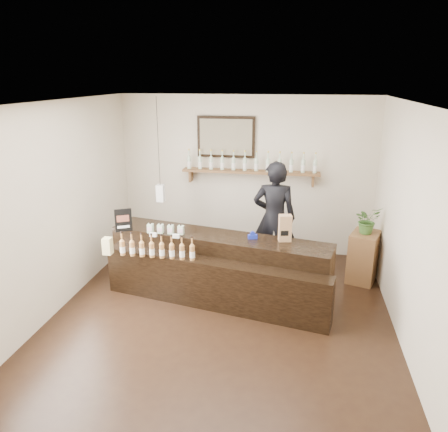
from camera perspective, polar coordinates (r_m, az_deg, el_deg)
ground at (r=6.03m, az=-0.41°, el=-13.07°), size 5.00×5.00×0.00m
room_shell at (r=5.36m, az=-0.45°, el=2.76°), size 5.00×5.00×5.00m
back_wall_decor at (r=7.66m, az=1.64°, el=7.75°), size 2.66×0.96×1.69m
counter at (r=6.36m, az=-0.96°, el=-6.97°), size 3.31×1.52×1.07m
promo_sign at (r=6.55m, az=-13.01°, el=-0.55°), size 0.23×0.13×0.34m
paper_bag at (r=6.07m, az=7.97°, el=-1.57°), size 0.19×0.16×0.37m
tape_dispenser at (r=6.14m, az=3.75°, el=-2.61°), size 0.14×0.08×0.11m
side_cabinet at (r=7.20m, az=17.74°, el=-5.10°), size 0.55×0.64×0.79m
potted_plant at (r=6.99m, az=18.20°, el=-0.52°), size 0.50×0.48×0.42m
shopkeeper at (r=6.95m, az=6.60°, el=0.62°), size 0.78×0.52×2.10m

